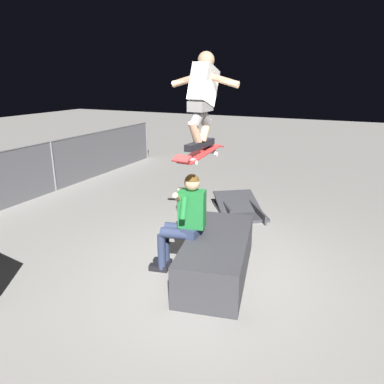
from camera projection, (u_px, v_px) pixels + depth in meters
ground_plane at (202, 274)px, 4.92m from camera, size 40.00×40.00×0.00m
ledge_box_main at (217, 256)px, 4.84m from camera, size 1.96×1.14×0.54m
person_sitting_on_ledge at (184, 218)px, 4.78m from camera, size 0.59×0.78×1.37m
skateboard at (200, 154)px, 4.49m from camera, size 1.03×0.26×0.13m
skater_airborne at (203, 96)px, 4.33m from camera, size 0.62×0.89×1.12m
kicker_ramp at (239, 209)px, 7.15m from camera, size 1.46×1.36×0.37m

